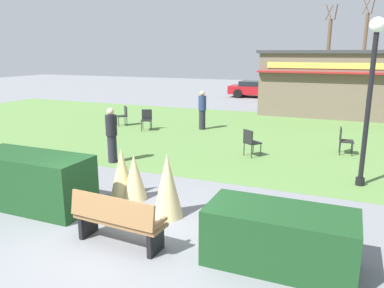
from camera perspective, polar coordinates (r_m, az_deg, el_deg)
name	(u,v)px	position (r m, az deg, el deg)	size (l,w,h in m)	color
ground_plane	(123,242)	(7.09, -10.36, -14.34)	(80.00, 80.00, 0.00)	slate
lawn_patch	(254,135)	(15.62, 9.31, 1.32)	(36.00, 12.00, 0.01)	#5B8442
park_bench	(117,220)	(6.79, -11.22, -11.19)	(1.73, 0.63, 0.95)	olive
hedge_left	(31,181)	(8.96, -23.14, -5.11)	(2.75, 1.10, 1.18)	#19421E
hedge_right	(280,237)	(6.29, 13.09, -13.58)	(2.32, 1.10, 0.92)	#19421E
ornamental_grass_behind_left	(122,172)	(9.00, -10.53, -4.21)	(0.58, 0.58, 1.15)	#D1BC7F
ornamental_grass_behind_right	(134,177)	(8.78, -8.70, -4.91)	(0.58, 0.58, 1.06)	#D1BC7F
ornamental_grass_behind_center	(167,185)	(7.73, -3.73, -6.27)	(0.63, 0.63, 1.34)	#D1BC7F
lamppost_mid	(371,83)	(10.10, 25.42, 8.32)	(0.36, 0.36, 4.10)	black
trash_bin	(32,185)	(9.21, -23.05, -5.69)	(0.52, 0.52, 0.85)	#2D4233
food_kiosk	(348,83)	(21.76, 22.50, 8.49)	(9.00, 4.20, 3.41)	#6B5B4C
cafe_chair_west	(147,118)	(16.49, -6.87, 3.91)	(0.57, 0.57, 0.89)	black
cafe_chair_east	(344,139)	(13.42, 21.95, 0.75)	(0.47, 0.47, 0.89)	black
cafe_chair_center	(124,114)	(17.69, -10.31, 4.46)	(0.62, 0.62, 0.89)	black
cafe_chair_north	(250,141)	(12.31, 8.83, 0.50)	(0.62, 0.62, 0.89)	black
person_strolling	(112,135)	(11.71, -12.05, 1.35)	(0.34, 0.34, 1.69)	#23232D
person_standing	(202,110)	(16.47, 1.56, 5.17)	(0.34, 0.34, 1.69)	#23232D
parked_car_west_slot	(257,89)	(28.89, 9.86, 8.23)	(4.24, 2.13, 1.20)	maroon
tree_left_bg	(328,56)	(31.89, 19.83, 12.45)	(0.91, 0.96, 6.81)	brown
tree_right_bg	(364,51)	(35.39, 24.54, 12.62)	(0.91, 0.96, 7.47)	brown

